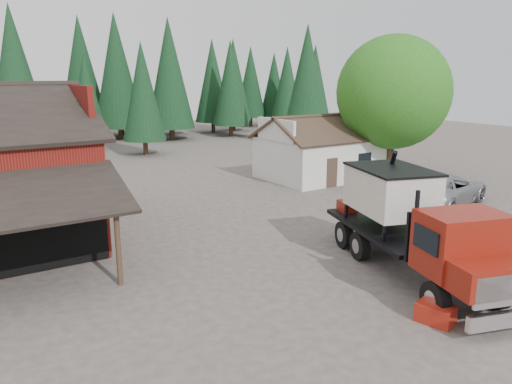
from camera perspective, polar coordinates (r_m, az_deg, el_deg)
ground at (r=19.71m, az=2.64°, el=-9.00°), size 120.00×120.00×0.00m
farmhouse at (r=36.95m, az=7.36°, el=4.20°), size 8.60×6.42×4.65m
deciduous_tree at (r=37.16m, az=15.44°, el=10.47°), size 8.00×8.00×10.20m
conifer_backdrop at (r=58.26m, az=-22.26°, el=5.01°), size 76.00×16.00×16.00m
near_pine_b at (r=47.81m, az=-12.83°, el=11.14°), size 3.96×3.96×10.40m
near_pine_c at (r=52.25m, az=5.84°, el=12.67°), size 4.84×4.84×12.40m
near_pine_d at (r=49.23m, az=-25.82°, el=11.98°), size 5.28×5.28×13.40m
feed_truck at (r=19.61m, az=17.50°, el=-3.30°), size 5.51×10.20×4.46m
silver_car at (r=31.11m, az=20.71°, el=0.31°), size 7.16×4.48×1.85m
equip_box at (r=16.74m, az=19.82°, el=-12.95°), size 0.96×1.24×0.60m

